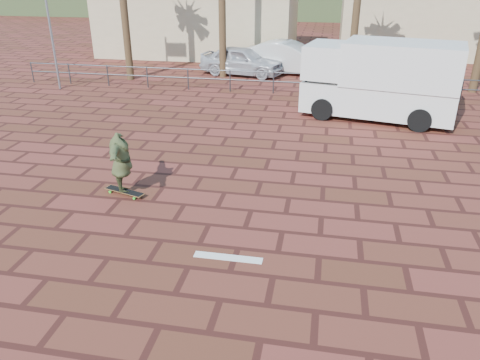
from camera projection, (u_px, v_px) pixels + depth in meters
name	position (u px, v px, depth m)	size (l,w,h in m)	color
ground	(209.00, 225.00, 10.60)	(120.00, 120.00, 0.00)	maroon
paint_stripe	(228.00, 257.00, 9.41)	(1.40, 0.22, 0.01)	white
guardrail	(274.00, 79.00, 21.01)	(24.06, 0.06, 1.00)	#47494F
building_west	(201.00, 16.00, 30.26)	(12.60, 7.60, 4.50)	beige
building_east	(423.00, 13.00, 29.59)	(10.60, 6.60, 5.00)	beige
longboard	(125.00, 191.00, 11.94)	(1.16, 0.57, 0.11)	olive
skateboarder	(121.00, 162.00, 11.60)	(1.93, 0.52, 1.57)	#3E4625
campervan	(381.00, 79.00, 17.34)	(5.86, 3.41, 2.85)	silver
car_silver	(242.00, 61.00, 24.54)	(1.76, 4.38, 1.49)	#BABBC2
car_white	(288.00, 57.00, 24.92)	(1.75, 5.02, 1.65)	silver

